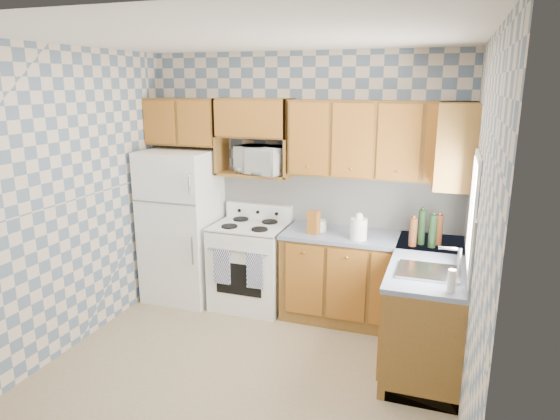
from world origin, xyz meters
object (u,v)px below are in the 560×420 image
Objects in this scene: microwave at (263,160)px; electric_kettle at (359,229)px; stove_body at (251,266)px; refrigerator at (182,226)px.

microwave is 2.56× the size of electric_kettle.
electric_kettle is (1.18, -0.14, 0.57)m from stove_body.
electric_kettle is (1.99, -0.11, 0.18)m from refrigerator.
electric_kettle is at bearing -0.64° from microwave.
refrigerator is at bearing -178.22° from stove_body.
stove_body is (0.80, 0.03, -0.39)m from refrigerator.
stove_body is 1.16m from microwave.
refrigerator reaches higher than stove_body.
refrigerator is 1.19m from microwave.
microwave is at bearing 11.88° from refrigerator.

